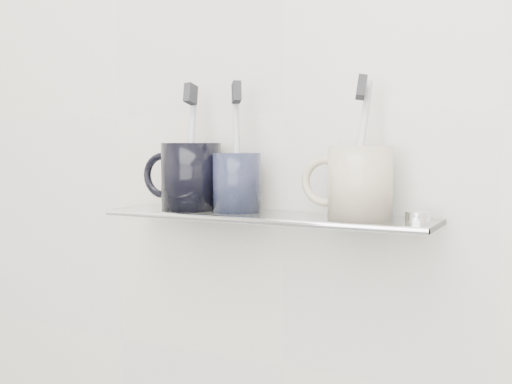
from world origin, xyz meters
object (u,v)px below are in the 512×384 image
Objects in this scene: shelf_glass at (266,217)px; mug_center at (237,183)px; mug_left at (191,176)px; mug_right at (360,182)px.

mug_center reaches higher than shelf_glass.
shelf_glass is at bearing 5.27° from mug_left.
mug_right is at bearing 7.43° from mug_left.
shelf_glass is 0.14m from mug_left.
mug_center is at bearing 7.43° from mug_left.
shelf_glass is at bearing -26.40° from mug_center.
shelf_glass is 5.57× the size of mug_center.
mug_left reaches higher than mug_center.
mug_right is (0.14, 0.00, 0.05)m from shelf_glass.
mug_center is at bearing 175.68° from mug_right.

